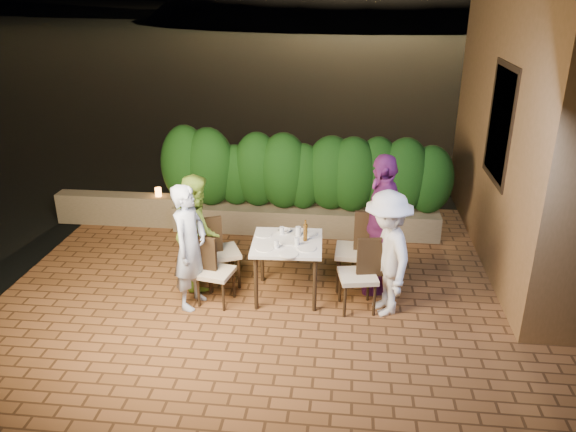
# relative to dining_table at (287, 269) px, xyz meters

# --- Properties ---
(ground) EXTENTS (400.00, 400.00, 0.00)m
(ground) POSITION_rel_dining_table_xyz_m (-0.14, -0.26, -0.40)
(ground) COLOR black
(ground) RESTS_ON ground
(terrace_floor) EXTENTS (7.00, 6.00, 0.15)m
(terrace_floor) POSITION_rel_dining_table_xyz_m (-0.14, 0.24, -0.45)
(terrace_floor) COLOR brown
(terrace_floor) RESTS_ON ground
(building_wall) EXTENTS (1.60, 5.00, 5.00)m
(building_wall) POSITION_rel_dining_table_xyz_m (3.46, 1.74, 2.12)
(building_wall) COLOR olive
(building_wall) RESTS_ON ground
(window_pane) EXTENTS (0.08, 1.00, 1.40)m
(window_pane) POSITION_rel_dining_table_xyz_m (2.68, 1.24, 1.62)
(window_pane) COLOR black
(window_pane) RESTS_ON building_wall
(window_frame) EXTENTS (0.06, 1.15, 1.55)m
(window_frame) POSITION_rel_dining_table_xyz_m (2.67, 1.24, 1.62)
(window_frame) COLOR black
(window_frame) RESTS_ON building_wall
(planter) EXTENTS (4.20, 0.55, 0.40)m
(planter) POSITION_rel_dining_table_xyz_m (0.06, 2.04, -0.17)
(planter) COLOR #706347
(planter) RESTS_ON ground
(hedge) EXTENTS (4.00, 0.70, 1.10)m
(hedge) POSITION_rel_dining_table_xyz_m (0.06, 2.04, 0.57)
(hedge) COLOR #12390F
(hedge) RESTS_ON planter
(parapet) EXTENTS (2.20, 0.30, 0.50)m
(parapet) POSITION_rel_dining_table_xyz_m (-2.94, 2.04, -0.12)
(parapet) COLOR #706347
(parapet) RESTS_ON ground
(hill) EXTENTS (52.00, 40.00, 22.00)m
(hill) POSITION_rel_dining_table_xyz_m (1.86, 59.74, -4.38)
(hill) COLOR black
(hill) RESTS_ON ground
(dining_table) EXTENTS (0.89, 0.89, 0.75)m
(dining_table) POSITION_rel_dining_table_xyz_m (0.00, 0.00, 0.00)
(dining_table) COLOR white
(dining_table) RESTS_ON ground
(plate_nw) EXTENTS (0.22, 0.22, 0.01)m
(plate_nw) POSITION_rel_dining_table_xyz_m (-0.25, -0.23, 0.38)
(plate_nw) COLOR white
(plate_nw) RESTS_ON dining_table
(plate_sw) EXTENTS (0.22, 0.22, 0.01)m
(plate_sw) POSITION_rel_dining_table_xyz_m (-0.32, 0.17, 0.38)
(plate_sw) COLOR white
(plate_sw) RESTS_ON dining_table
(plate_ne) EXTENTS (0.23, 0.23, 0.01)m
(plate_ne) POSITION_rel_dining_table_xyz_m (0.25, -0.18, 0.38)
(plate_ne) COLOR white
(plate_ne) RESTS_ON dining_table
(plate_se) EXTENTS (0.20, 0.20, 0.01)m
(plate_se) POSITION_rel_dining_table_xyz_m (0.26, 0.25, 0.38)
(plate_se) COLOR white
(plate_se) RESTS_ON dining_table
(plate_centre) EXTENTS (0.21, 0.21, 0.01)m
(plate_centre) POSITION_rel_dining_table_xyz_m (0.00, -0.01, 0.38)
(plate_centre) COLOR white
(plate_centre) RESTS_ON dining_table
(plate_front) EXTENTS (0.22, 0.22, 0.01)m
(plate_front) POSITION_rel_dining_table_xyz_m (0.06, -0.36, 0.38)
(plate_front) COLOR white
(plate_front) RESTS_ON dining_table
(glass_nw) EXTENTS (0.06, 0.06, 0.10)m
(glass_nw) POSITION_rel_dining_table_xyz_m (-0.11, -0.19, 0.42)
(glass_nw) COLOR silver
(glass_nw) RESTS_ON dining_table
(glass_sw) EXTENTS (0.06, 0.06, 0.10)m
(glass_sw) POSITION_rel_dining_table_xyz_m (-0.09, 0.21, 0.43)
(glass_sw) COLOR silver
(glass_sw) RESTS_ON dining_table
(glass_ne) EXTENTS (0.06, 0.06, 0.11)m
(glass_ne) POSITION_rel_dining_table_xyz_m (0.13, -0.11, 0.43)
(glass_ne) COLOR silver
(glass_ne) RESTS_ON dining_table
(glass_se) EXTENTS (0.07, 0.07, 0.12)m
(glass_se) POSITION_rel_dining_table_xyz_m (0.12, 0.19, 0.44)
(glass_se) COLOR silver
(glass_se) RESTS_ON dining_table
(beer_bottle) EXTENTS (0.05, 0.05, 0.27)m
(beer_bottle) POSITION_rel_dining_table_xyz_m (0.22, 0.06, 0.51)
(beer_bottle) COLOR #53340D
(beer_bottle) RESTS_ON dining_table
(bowl) EXTENTS (0.20, 0.20, 0.04)m
(bowl) POSITION_rel_dining_table_xyz_m (-0.07, 0.28, 0.39)
(bowl) COLOR white
(bowl) RESTS_ON dining_table
(chair_left_front) EXTENTS (0.47, 0.47, 0.87)m
(chair_left_front) POSITION_rel_dining_table_xyz_m (-0.85, -0.27, 0.06)
(chair_left_front) COLOR black
(chair_left_front) RESTS_ON ground
(chair_left_back) EXTENTS (0.59, 0.59, 0.97)m
(chair_left_back) POSITION_rel_dining_table_xyz_m (-0.88, 0.20, 0.11)
(chair_left_back) COLOR black
(chair_left_back) RESTS_ON ground
(chair_right_front) EXTENTS (0.51, 0.51, 0.94)m
(chair_right_front) POSITION_rel_dining_table_xyz_m (0.88, -0.23, 0.09)
(chair_right_front) COLOR black
(chair_right_front) RESTS_ON ground
(chair_right_back) EXTENTS (0.51, 0.51, 1.06)m
(chair_right_back) POSITION_rel_dining_table_xyz_m (0.84, 0.33, 0.15)
(chair_right_back) COLOR black
(chair_right_back) RESTS_ON ground
(diner_blue) EXTENTS (0.49, 0.64, 1.56)m
(diner_blue) POSITION_rel_dining_table_xyz_m (-1.13, -0.34, 0.41)
(diner_blue) COLOR #B1C3E3
(diner_blue) RESTS_ON ground
(diner_green) EXTENTS (0.79, 0.88, 1.50)m
(diner_green) POSITION_rel_dining_table_xyz_m (-1.19, 0.22, 0.37)
(diner_green) COLOR #8ABA3A
(diner_green) RESTS_ON ground
(diner_white) EXTENTS (0.85, 1.12, 1.54)m
(diner_white) POSITION_rel_dining_table_xyz_m (1.19, -0.25, 0.39)
(diner_white) COLOR white
(diner_white) RESTS_ON ground
(diner_purple) EXTENTS (0.51, 1.09, 1.82)m
(diner_purple) POSITION_rel_dining_table_xyz_m (1.15, 0.30, 0.54)
(diner_purple) COLOR #6E2464
(diner_purple) RESTS_ON ground
(parapet_lamp) EXTENTS (0.10, 0.10, 0.14)m
(parapet_lamp) POSITION_rel_dining_table_xyz_m (-2.33, 2.04, 0.20)
(parapet_lamp) COLOR orange
(parapet_lamp) RESTS_ON parapet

